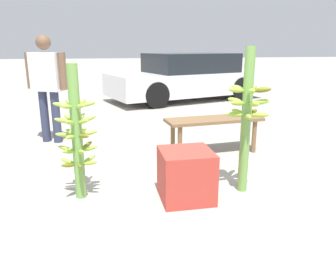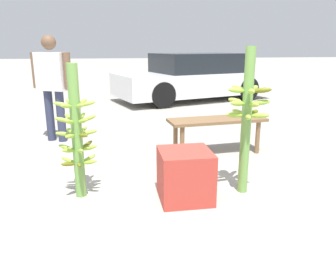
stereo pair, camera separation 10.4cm
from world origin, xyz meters
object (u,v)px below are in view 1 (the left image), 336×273
Objects in this scene: parked_car at (187,77)px; produce_crate at (186,175)px; vendor_person at (47,81)px; banana_stalk_left at (77,134)px; banana_stalk_center at (246,116)px; market_bench at (214,124)px.

parked_car reaches higher than produce_crate.
vendor_person reaches higher than parked_car.
banana_stalk_center is at bearing -5.78° from banana_stalk_left.
banana_stalk_center is 0.90× the size of vendor_person.
produce_crate is (-0.72, -1.30, -0.17)m from market_bench.
banana_stalk_left is 0.81× the size of vendor_person.
banana_stalk_center is 2.95× the size of produce_crate.
parked_car is at bearing 75.47° from produce_crate.
market_bench is (2.24, -1.00, -0.52)m from vendor_person.
banana_stalk_left is at bearing -153.85° from market_bench.
parked_car is at bearing 80.98° from banana_stalk_center.
banana_stalk_left is 2.02m from market_bench.
vendor_person is 2.84m from produce_crate.
parked_car is (3.06, 3.62, -0.32)m from vendor_person.
market_bench is 2.81× the size of produce_crate.
parked_car is (0.82, 4.62, 0.20)m from market_bench.
banana_stalk_left is 6.22m from parked_car.
banana_stalk_center is (1.59, -0.16, 0.14)m from banana_stalk_left.
banana_stalk_center is 5.93m from parked_car.
market_bench reaches higher than produce_crate.
banana_stalk_left is at bearing 138.64° from parked_car.
banana_stalk_left reaches higher than produce_crate.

